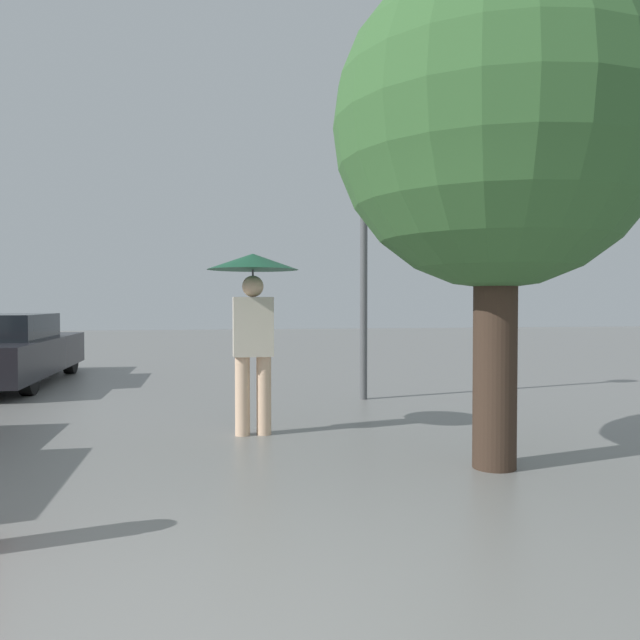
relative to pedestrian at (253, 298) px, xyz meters
The scene contains 3 objects.
pedestrian is the anchor object (origin of this frame).
tree 2.83m from the pedestrian, 41.43° to the right, with size 2.66×2.66×4.13m.
street_lamp 3.06m from the pedestrian, 51.03° to the left, with size 0.36×0.36×3.85m.
Camera 1 is at (0.03, -2.12, 1.36)m, focal length 35.00 mm.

